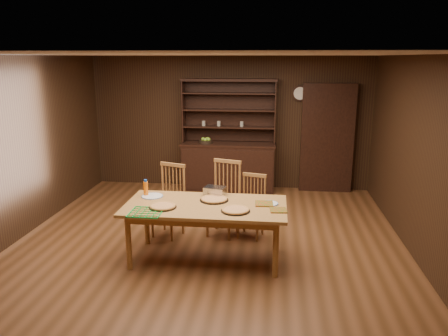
# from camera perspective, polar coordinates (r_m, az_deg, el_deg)

# --- Properties ---
(floor) EXTENTS (6.00, 6.00, 0.00)m
(floor) POSITION_cam_1_polar(r_m,az_deg,el_deg) (6.21, -2.17, -10.15)
(floor) COLOR brown
(floor) RESTS_ON ground
(room_shell) EXTENTS (6.00, 6.00, 6.00)m
(room_shell) POSITION_cam_1_polar(r_m,az_deg,el_deg) (5.74, -2.32, 4.35)
(room_shell) COLOR silver
(room_shell) RESTS_ON floor
(china_hutch) EXTENTS (1.84, 0.52, 2.17)m
(china_hutch) POSITION_cam_1_polar(r_m,az_deg,el_deg) (8.62, 0.59, 1.02)
(china_hutch) COLOR black
(china_hutch) RESTS_ON floor
(doorway) EXTENTS (1.00, 0.18, 2.10)m
(doorway) POSITION_cam_1_polar(r_m,az_deg,el_deg) (8.68, 13.30, 3.80)
(doorway) COLOR black
(doorway) RESTS_ON floor
(wall_clock) EXTENTS (0.30, 0.05, 0.30)m
(wall_clock) POSITION_cam_1_polar(r_m,az_deg,el_deg) (8.58, 9.89, 9.59)
(wall_clock) COLOR black
(wall_clock) RESTS_ON room_shell
(dining_table) EXTENTS (2.05, 1.02, 0.75)m
(dining_table) POSITION_cam_1_polar(r_m,az_deg,el_deg) (5.59, -2.43, -5.50)
(dining_table) COLOR #BF8242
(dining_table) RESTS_ON floor
(chair_left) EXTENTS (0.55, 0.54, 1.06)m
(chair_left) POSITION_cam_1_polar(r_m,az_deg,el_deg) (6.48, -7.07, -3.85)
(chair_left) COLOR #A07437
(chair_left) RESTS_ON floor
(chair_center) EXTENTS (0.56, 0.55, 1.11)m
(chair_center) POSITION_cam_1_polar(r_m,az_deg,el_deg) (6.45, 0.10, -3.58)
(chair_center) COLOR #A07437
(chair_center) RESTS_ON floor
(chair_right) EXTENTS (0.46, 0.44, 0.92)m
(chair_right) POSITION_cam_1_polar(r_m,az_deg,el_deg) (6.42, 3.72, -4.68)
(chair_right) COLOR #A07437
(chair_right) RESTS_ON floor
(pizza_left) EXTENTS (0.34, 0.34, 0.04)m
(pizza_left) POSITION_cam_1_polar(r_m,az_deg,el_deg) (5.50, -8.00, -4.97)
(pizza_left) COLOR black
(pizza_left) RESTS_ON dining_table
(pizza_right) EXTENTS (0.36, 0.36, 0.04)m
(pizza_right) POSITION_cam_1_polar(r_m,az_deg,el_deg) (5.32, 1.52, -5.49)
(pizza_right) COLOR black
(pizza_right) RESTS_ON dining_table
(pizza_center) EXTENTS (0.38, 0.38, 0.04)m
(pizza_center) POSITION_cam_1_polar(r_m,az_deg,el_deg) (5.71, -1.29, -4.09)
(pizza_center) COLOR black
(pizza_center) RESTS_ON dining_table
(cooling_rack) EXTENTS (0.40, 0.40, 0.02)m
(cooling_rack) POSITION_cam_1_polar(r_m,az_deg,el_deg) (5.35, -10.15, -5.68)
(cooling_rack) COLOR #0CA032
(cooling_rack) RESTS_ON dining_table
(plate_left) EXTENTS (0.29, 0.29, 0.02)m
(plate_left) POSITION_cam_1_polar(r_m,az_deg,el_deg) (5.94, -9.35, -3.64)
(plate_left) COLOR white
(plate_left) RESTS_ON dining_table
(plate_right) EXTENTS (0.24, 0.24, 0.02)m
(plate_right) POSITION_cam_1_polar(r_m,az_deg,el_deg) (5.60, 5.90, -4.63)
(plate_right) COLOR white
(plate_right) RESTS_ON dining_table
(foil_dish) EXTENTS (0.31, 0.26, 0.11)m
(foil_dish) POSITION_cam_1_polar(r_m,az_deg,el_deg) (5.93, -1.17, -3.00)
(foil_dish) COLOR silver
(foil_dish) RESTS_ON dining_table
(juice_bottle) EXTENTS (0.06, 0.06, 0.23)m
(juice_bottle) POSITION_cam_1_polar(r_m,az_deg,el_deg) (5.97, -10.18, -2.61)
(juice_bottle) COLOR orange
(juice_bottle) RESTS_ON dining_table
(pot_holder_a) EXTENTS (0.22, 0.22, 0.02)m
(pot_holder_a) POSITION_cam_1_polar(r_m,az_deg,el_deg) (5.38, 7.11, -5.48)
(pot_holder_a) COLOR red
(pot_holder_a) RESTS_ON dining_table
(pot_holder_b) EXTENTS (0.24, 0.24, 0.02)m
(pot_holder_b) POSITION_cam_1_polar(r_m,az_deg,el_deg) (5.59, 5.27, -4.65)
(pot_holder_b) COLOR red
(pot_holder_b) RESTS_ON dining_table
(fruit_bowl) EXTENTS (0.27, 0.27, 0.12)m
(fruit_bowl) POSITION_cam_1_polar(r_m,az_deg,el_deg) (8.53, -2.39, 3.54)
(fruit_bowl) COLOR black
(fruit_bowl) RESTS_ON china_hutch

